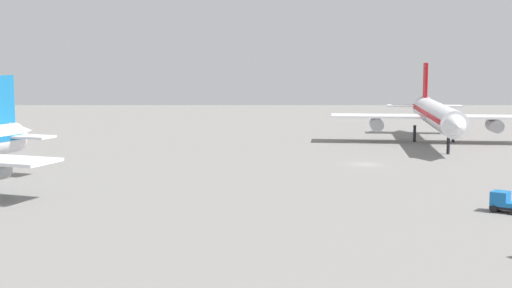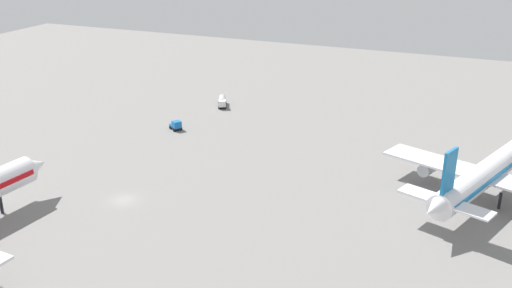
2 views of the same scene
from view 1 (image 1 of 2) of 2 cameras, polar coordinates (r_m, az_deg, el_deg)
ground at (r=118.09m, az=8.60°, el=-1.59°), size 288.00×288.00×0.00m
airplane_taxiing at (r=148.42m, az=13.99°, el=2.24°), size 52.19×42.05×15.88m
baggage_tug at (r=85.54m, az=18.88°, el=-4.32°), size 3.56×3.75×2.30m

